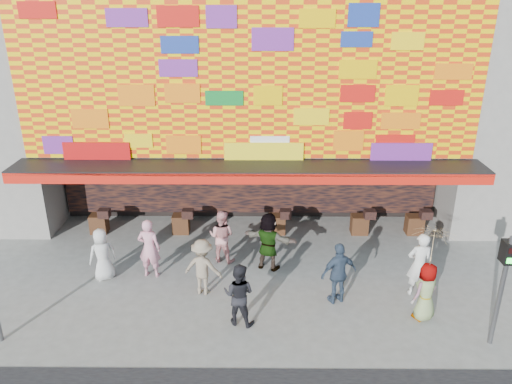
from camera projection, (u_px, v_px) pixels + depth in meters
ground at (246, 306)px, 14.04m from camera, size 90.00×90.00×0.00m
shop_building at (251, 73)px, 19.64m from camera, size 15.20×9.40×10.00m
signal_right at (503, 279)px, 11.90m from camera, size 0.22×0.20×3.00m
ped_a at (102, 254)px, 15.10m from camera, size 0.97×0.88×1.67m
ped_b at (149, 248)px, 15.22m from camera, size 0.75×0.54×1.91m
ped_c at (239, 294)px, 13.05m from camera, size 1.00×0.87×1.75m
ped_d at (203, 267)px, 14.37m from camera, size 1.23×0.88×1.72m
ped_e at (339, 273)px, 13.93m from camera, size 1.17×0.81×1.85m
ped_f at (268, 241)px, 15.63m from camera, size 1.85×1.19×1.90m
ped_g at (426, 292)px, 13.25m from camera, size 0.97×0.88×1.66m
ped_h at (419, 264)px, 14.29m from camera, size 0.74×0.51×1.94m
ped_i at (222, 236)px, 16.12m from camera, size 1.02×0.90×1.76m
parasol at (433, 246)px, 12.73m from camera, size 1.35×1.37×1.95m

